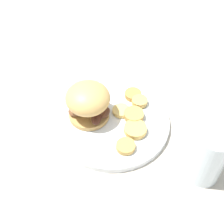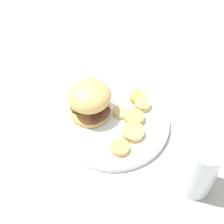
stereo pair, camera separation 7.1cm
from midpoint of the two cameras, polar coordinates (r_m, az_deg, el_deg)
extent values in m
plane|color=#B2A899|center=(0.74, 2.74, -2.29)|extent=(4.00, 4.00, 0.00)
cylinder|color=white|center=(0.74, 2.76, -1.91)|extent=(0.27, 0.27, 0.02)
torus|color=white|center=(0.73, 2.78, -1.60)|extent=(0.27, 0.27, 0.01)
cylinder|color=tan|center=(0.74, -1.25, -0.02)|extent=(0.10, 0.10, 0.01)
ellipsoid|color=brown|center=(0.73, -1.17, 1.03)|extent=(0.05, 0.05, 0.02)
ellipsoid|color=#563323|center=(0.72, 1.53, -0.18)|extent=(0.04, 0.03, 0.01)
ellipsoid|color=brown|center=(0.73, -3.68, 1.00)|extent=(0.03, 0.04, 0.02)
ellipsoid|color=#4C281E|center=(0.71, -0.12, -0.93)|extent=(0.04, 0.03, 0.01)
ellipsoid|color=tan|center=(0.70, -1.32, 2.89)|extent=(0.10, 0.10, 0.06)
cylinder|color=tan|center=(0.76, 8.32, 1.19)|extent=(0.04, 0.04, 0.01)
cylinder|color=tan|center=(0.68, 4.48, -6.68)|extent=(0.04, 0.04, 0.01)
cylinder|color=#DBB766|center=(0.74, 4.67, -0.09)|extent=(0.04, 0.04, 0.01)
cylinder|color=tan|center=(0.70, 6.74, -3.82)|extent=(0.05, 0.05, 0.01)
cylinder|color=tan|center=(0.73, 6.87, -1.18)|extent=(0.05, 0.05, 0.02)
cylinder|color=#BC8942|center=(0.78, 7.31, 2.59)|extent=(0.04, 0.04, 0.01)
cylinder|color=silver|center=(0.63, 18.92, -9.93)|extent=(0.07, 0.07, 0.13)
camera|label=1|loc=(0.04, -87.13, 3.26)|focal=50.00mm
camera|label=2|loc=(0.04, 92.87, -3.26)|focal=50.00mm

